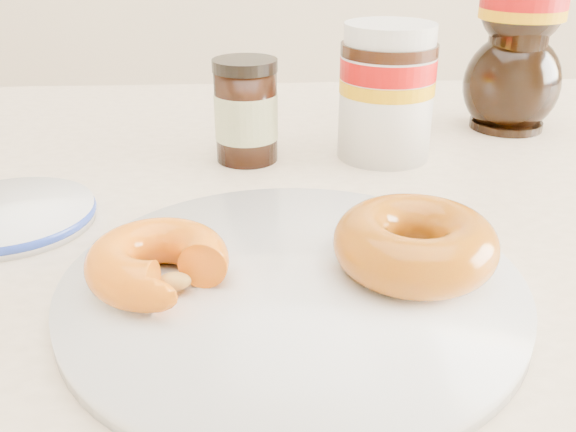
{
  "coord_description": "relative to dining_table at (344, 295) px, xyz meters",
  "views": [
    {
      "loc": [
        -0.08,
        -0.39,
        0.98
      ],
      "look_at": [
        -0.06,
        0.02,
        0.79
      ],
      "focal_mm": 40.0,
      "sensor_mm": 36.0,
      "label": 1
    }
  ],
  "objects": [
    {
      "name": "dining_table",
      "position": [
        0.0,
        0.0,
        0.0
      ],
      "size": [
        1.4,
        0.9,
        0.75
      ],
      "color": "#FBE1BF",
      "rests_on": "ground"
    },
    {
      "name": "plate",
      "position": [
        -0.06,
        -0.13,
        0.09
      ],
      "size": [
        0.3,
        0.3,
        0.01
      ],
      "color": "white",
      "rests_on": "dining_table"
    },
    {
      "name": "donut_bitten",
      "position": [
        -0.14,
        -0.13,
        0.11
      ],
      "size": [
        0.1,
        0.1,
        0.03
      ],
      "primitive_type": "torus",
      "rotation": [
        0.0,
        0.0,
        -0.17
      ],
      "color": "orange",
      "rests_on": "plate"
    },
    {
      "name": "donut_whole",
      "position": [
        0.02,
        -0.12,
        0.12
      ],
      "size": [
        0.11,
        0.11,
        0.04
      ],
      "primitive_type": "torus",
      "rotation": [
        0.0,
        0.0,
        -0.02
      ],
      "color": "#9A6309",
      "rests_on": "plate"
    },
    {
      "name": "nutella_jar",
      "position": [
        0.05,
        0.13,
        0.15
      ],
      "size": [
        0.09,
        0.09,
        0.13
      ],
      "rotation": [
        0.0,
        0.0,
        -0.04
      ],
      "color": "white",
      "rests_on": "dining_table"
    },
    {
      "name": "syrup_bottle",
      "position": [
        0.22,
        0.22,
        0.19
      ],
      "size": [
        0.13,
        0.11,
        0.21
      ],
      "primitive_type": null,
      "rotation": [
        0.0,
        0.0,
        -0.22
      ],
      "color": "black",
      "rests_on": "dining_table"
    },
    {
      "name": "dark_jar",
      "position": [
        -0.08,
        0.13,
        0.13
      ],
      "size": [
        0.06,
        0.06,
        0.1
      ],
      "rotation": [
        0.0,
        0.0,
        -0.27
      ],
      "color": "black",
      "rests_on": "dining_table"
    },
    {
      "name": "blue_rim_saucer",
      "position": [
        -0.28,
        -0.01,
        0.09
      ],
      "size": [
        0.14,
        0.14,
        0.01
      ],
      "color": "white",
      "rests_on": "dining_table"
    }
  ]
}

